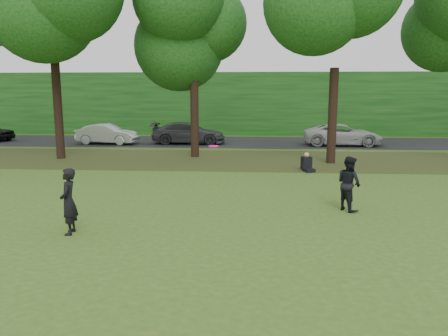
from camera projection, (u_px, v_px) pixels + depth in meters
The scene contains 10 objects.
ground at pixel (244, 249), 9.85m from camera, with size 120.00×120.00×0.00m, color #325219.
leaf_litter at pixel (250, 160), 22.62m from camera, with size 60.00×7.00×0.01m, color #423717.
street at pixel (251, 142), 30.48m from camera, with size 70.00×7.00×0.02m, color black.
far_hedge at pixel (252, 104), 35.94m from camera, with size 70.00×3.00×5.00m, color #124013.
player_left at pixel (69, 201), 10.77m from camera, with size 0.61×0.40×1.66m, color black.
player_right at pixel (349, 183), 12.94m from camera, with size 0.80×0.62×1.64m, color black.
parked_cars at pixel (229, 134), 29.06m from camera, with size 40.82×3.40×1.43m.
frisbee at pixel (213, 146), 11.57m from camera, with size 0.37×0.37×0.03m.
seated_person at pixel (307, 164), 19.40m from camera, with size 0.61×0.82×0.83m.
tree_line at pixel (245, 1), 21.22m from camera, with size 55.30×7.90×12.31m.
Camera 1 is at (0.19, -9.39, 3.52)m, focal length 35.00 mm.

